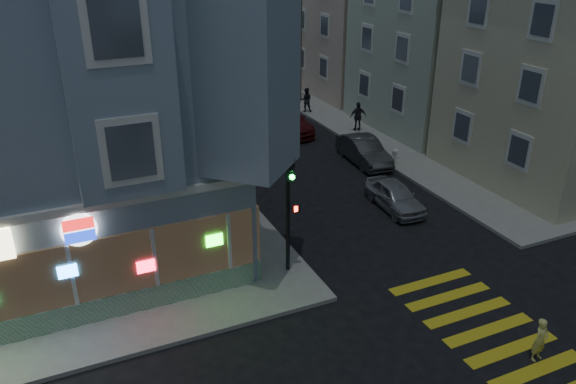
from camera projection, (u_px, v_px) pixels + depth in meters
ground at (277, 366)px, 15.66m from camera, size 120.00×120.00×0.00m
sidewalk_ne at (434, 89)px, 43.24m from camera, size 24.00×42.00×0.15m
corner_building at (1, 92)px, 20.08m from camera, size 14.60×14.60×11.40m
row_house_b at (468, 35)px, 33.91m from camera, size 12.00×8.60×10.50m
row_house_c at (385, 27)px, 41.68m from camera, size 12.00×8.60×9.00m
row_house_d at (329, 4)px, 48.81m from camera, size 12.00×8.60×10.50m
utility_pole at (300, 34)px, 37.99m from camera, size 2.20×0.30×9.00m
street_tree_near at (269, 34)px, 43.40m from camera, size 3.00×3.00×5.30m
street_tree_far at (235, 20)px, 50.02m from camera, size 3.00×3.00×5.30m
running_child at (540, 340)px, 15.66m from camera, size 0.53×0.39×1.35m
pedestrian_a at (306, 100)px, 37.24m from camera, size 0.95×0.87×1.59m
pedestrian_b at (358, 117)px, 33.58m from camera, size 1.09×0.63×1.74m
parked_car_a at (395, 196)px, 24.42m from camera, size 1.63×3.60×1.20m
parked_car_b at (364, 151)px, 29.28m from camera, size 1.70×4.18×1.35m
parked_car_c at (287, 120)px, 33.91m from camera, size 2.16×5.00×1.43m
parked_car_d at (230, 76)px, 44.39m from camera, size 2.58×5.17×1.41m
traffic_signal at (290, 193)px, 18.58m from camera, size 0.57×0.50×4.47m
fire_hydrant at (395, 156)px, 28.73m from camera, size 0.50×0.29×0.86m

